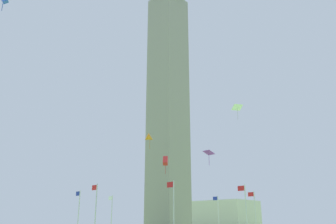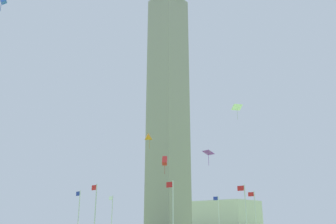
{
  "view_description": "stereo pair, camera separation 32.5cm",
  "coord_description": "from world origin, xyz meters",
  "px_view_note": "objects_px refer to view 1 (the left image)",
  "views": [
    {
      "loc": [
        -37.22,
        41.06,
        2.23
      ],
      "look_at": [
        0.0,
        0.0,
        19.98
      ],
      "focal_mm": 37.51,
      "sensor_mm": 36.0,
      "label": 1
    },
    {
      "loc": [
        -37.46,
        40.84,
        2.23
      ],
      "look_at": [
        0.0,
        0.0,
        19.98
      ],
      "focal_mm": 37.51,
      "sensor_mm": 36.0,
      "label": 2
    }
  ],
  "objects_px": {
    "kite_purple_diamond": "(209,153)",
    "flagpole_s": "(246,210)",
    "flagpole_se": "(173,208)",
    "kite_red_box": "(165,161)",
    "flagpole_n": "(111,214)",
    "distant_building": "(213,217)",
    "flagpole_ne": "(78,212)",
    "obelisk_monument": "(168,92)",
    "flagpole_nw": "(164,215)",
    "flagpole_sw": "(255,212)",
    "kite_orange_delta": "(150,138)",
    "flagpole_w": "(218,214)",
    "kite_white_diamond": "(237,108)",
    "flagpole_e": "(95,210)"
  },
  "relations": [
    {
      "from": "kite_purple_diamond",
      "to": "flagpole_s",
      "type": "bearing_deg",
      "value": -118.14
    },
    {
      "from": "flagpole_se",
      "to": "kite_red_box",
      "type": "height_order",
      "value": "kite_red_box"
    },
    {
      "from": "flagpole_n",
      "to": "kite_purple_diamond",
      "type": "distance_m",
      "value": 25.96
    },
    {
      "from": "flagpole_se",
      "to": "distant_building",
      "type": "relative_size",
      "value": 0.29
    },
    {
      "from": "flagpole_ne",
      "to": "kite_red_box",
      "type": "relative_size",
      "value": 3.37
    },
    {
      "from": "obelisk_monument",
      "to": "flagpole_ne",
      "type": "height_order",
      "value": "obelisk_monument"
    },
    {
      "from": "flagpole_ne",
      "to": "kite_purple_diamond",
      "type": "xyz_separation_m",
      "value": [
        -20.66,
        -5.17,
        7.04
      ]
    },
    {
      "from": "flagpole_s",
      "to": "flagpole_nw",
      "type": "bearing_deg",
      "value": -22.5
    },
    {
      "from": "flagpole_sw",
      "to": "kite_orange_delta",
      "type": "height_order",
      "value": "kite_orange_delta"
    },
    {
      "from": "obelisk_monument",
      "to": "flagpole_sw",
      "type": "xyz_separation_m",
      "value": [
        -9.46,
        -9.52,
        -19.55
      ]
    },
    {
      "from": "flagpole_s",
      "to": "kite_purple_diamond",
      "type": "height_order",
      "value": "kite_purple_diamond"
    },
    {
      "from": "flagpole_w",
      "to": "kite_purple_diamond",
      "type": "relative_size",
      "value": 3.76
    },
    {
      "from": "kite_white_diamond",
      "to": "flagpole_ne",
      "type": "bearing_deg",
      "value": 27.59
    },
    {
      "from": "obelisk_monument",
      "to": "kite_purple_diamond",
      "type": "xyz_separation_m",
      "value": [
        -11.07,
        4.35,
        -12.51
      ]
    },
    {
      "from": "obelisk_monument",
      "to": "kite_red_box",
      "type": "height_order",
      "value": "obelisk_monument"
    },
    {
      "from": "flagpole_n",
      "to": "flagpole_ne",
      "type": "bearing_deg",
      "value": 112.5
    },
    {
      "from": "flagpole_n",
      "to": "flagpole_e",
      "type": "xyz_separation_m",
      "value": [
        -13.47,
        13.47,
        0.0
      ]
    },
    {
      "from": "obelisk_monument",
      "to": "flagpole_e",
      "type": "bearing_deg",
      "value": 89.72
    },
    {
      "from": "flagpole_nw",
      "to": "kite_purple_diamond",
      "type": "relative_size",
      "value": 3.76
    },
    {
      "from": "flagpole_s",
      "to": "kite_orange_delta",
      "type": "bearing_deg",
      "value": 41.7
    },
    {
      "from": "kite_orange_delta",
      "to": "distant_building",
      "type": "height_order",
      "value": "kite_orange_delta"
    },
    {
      "from": "flagpole_e",
      "to": "flagpole_se",
      "type": "relative_size",
      "value": 1.0
    },
    {
      "from": "flagpole_sw",
      "to": "flagpole_w",
      "type": "distance_m",
      "value": 10.31
    },
    {
      "from": "flagpole_sw",
      "to": "kite_purple_diamond",
      "type": "height_order",
      "value": "kite_purple_diamond"
    },
    {
      "from": "obelisk_monument",
      "to": "flagpole_ne",
      "type": "bearing_deg",
      "value": 44.8
    },
    {
      "from": "flagpole_nw",
      "to": "kite_purple_diamond",
      "type": "height_order",
      "value": "kite_purple_diamond"
    },
    {
      "from": "flagpole_sw",
      "to": "flagpole_nw",
      "type": "relative_size",
      "value": 1.0
    },
    {
      "from": "flagpole_s",
      "to": "kite_white_diamond",
      "type": "height_order",
      "value": "kite_white_diamond"
    },
    {
      "from": "kite_orange_delta",
      "to": "flagpole_w",
      "type": "bearing_deg",
      "value": -79.04
    },
    {
      "from": "kite_white_diamond",
      "to": "distant_building",
      "type": "bearing_deg",
      "value": -50.95
    },
    {
      "from": "distant_building",
      "to": "flagpole_w",
      "type": "bearing_deg",
      "value": 126.25
    },
    {
      "from": "kite_orange_delta",
      "to": "flagpole_se",
      "type": "bearing_deg",
      "value": 166.56
    },
    {
      "from": "flagpole_ne",
      "to": "flagpole_s",
      "type": "xyz_separation_m",
      "value": [
        -22.99,
        -9.52,
        0.0
      ]
    },
    {
      "from": "flagpole_se",
      "to": "kite_purple_diamond",
      "type": "height_order",
      "value": "kite_purple_diamond"
    },
    {
      "from": "flagpole_n",
      "to": "flagpole_e",
      "type": "height_order",
      "value": "same"
    },
    {
      "from": "flagpole_n",
      "to": "flagpole_nw",
      "type": "xyz_separation_m",
      "value": [
        -3.94,
        -9.52,
        0.0
      ]
    },
    {
      "from": "flagpole_n",
      "to": "kite_white_diamond",
      "type": "distance_m",
      "value": 29.47
    },
    {
      "from": "flagpole_e",
      "to": "distant_building",
      "type": "xyz_separation_m",
      "value": [
        24.86,
        -60.84,
        0.33
      ]
    },
    {
      "from": "flagpole_s",
      "to": "kite_purple_diamond",
      "type": "distance_m",
      "value": 8.6
    },
    {
      "from": "flagpole_n",
      "to": "flagpole_w",
      "type": "bearing_deg",
      "value": -135.0
    },
    {
      "from": "kite_red_box",
      "to": "flagpole_sw",
      "type": "bearing_deg",
      "value": -90.69
    },
    {
      "from": "kite_white_diamond",
      "to": "flagpole_n",
      "type": "bearing_deg",
      "value": 3.99
    },
    {
      "from": "flagpole_s",
      "to": "flagpole_n",
      "type": "bearing_deg",
      "value": -0.0
    },
    {
      "from": "obelisk_monument",
      "to": "flagpole_se",
      "type": "relative_size",
      "value": 6.57
    },
    {
      "from": "flagpole_nw",
      "to": "kite_white_diamond",
      "type": "height_order",
      "value": "kite_white_diamond"
    },
    {
      "from": "flagpole_se",
      "to": "kite_orange_delta",
      "type": "distance_m",
      "value": 10.91
    },
    {
      "from": "flagpole_e",
      "to": "flagpole_s",
      "type": "bearing_deg",
      "value": -135.0
    },
    {
      "from": "flagpole_s",
      "to": "flagpole_w",
      "type": "distance_m",
      "value": 19.05
    },
    {
      "from": "flagpole_ne",
      "to": "flagpole_nw",
      "type": "height_order",
      "value": "same"
    },
    {
      "from": "kite_orange_delta",
      "to": "distant_building",
      "type": "bearing_deg",
      "value": -62.41
    }
  ]
}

